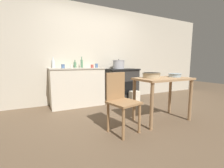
# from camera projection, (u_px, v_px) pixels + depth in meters

# --- Properties ---
(ground_plane) EXTENTS (14.00, 14.00, 0.00)m
(ground_plane) POSITION_uv_depth(u_px,v_px,m) (122.00, 118.00, 2.85)
(ground_plane) COLOR brown
(wall_back) EXTENTS (8.00, 0.07, 2.55)m
(wall_back) POSITION_uv_depth(u_px,v_px,m) (93.00, 54.00, 4.08)
(wall_back) COLOR beige
(wall_back) RESTS_ON ground_plane
(counter_cabinet) EXTENTS (1.27, 0.60, 0.93)m
(counter_cabinet) POSITION_uv_depth(u_px,v_px,m) (77.00, 87.00, 3.67)
(counter_cabinet) COLOR beige
(counter_cabinet) RESTS_ON ground_plane
(stove) EXTENTS (0.88, 0.57, 0.88)m
(stove) POSITION_uv_depth(u_px,v_px,m) (122.00, 84.00, 4.26)
(stove) COLOR #2D2B28
(stove) RESTS_ON ground_plane
(work_table) EXTENTS (0.99, 0.56, 0.78)m
(work_table) POSITION_uv_depth(u_px,v_px,m) (163.00, 86.00, 2.66)
(work_table) COLOR #A87F56
(work_table) RESTS_ON ground_plane
(chair) EXTENTS (0.48, 0.48, 0.89)m
(chair) POSITION_uv_depth(u_px,v_px,m) (121.00, 100.00, 2.25)
(chair) COLOR #997047
(chair) RESTS_ON ground_plane
(flour_sack) EXTENTS (0.25, 0.18, 0.30)m
(flour_sack) POSITION_uv_depth(u_px,v_px,m) (134.00, 97.00, 3.98)
(flour_sack) COLOR beige
(flour_sack) RESTS_ON ground_plane
(stock_pot) EXTENTS (0.32, 0.32, 0.26)m
(stock_pot) POSITION_uv_depth(u_px,v_px,m) (119.00, 64.00, 4.09)
(stock_pot) COLOR #A8A8AD
(stock_pot) RESTS_ON stove
(mixing_bowl_large) EXTENTS (0.24, 0.24, 0.07)m
(mixing_bowl_large) POSITION_uv_depth(u_px,v_px,m) (175.00, 75.00, 2.79)
(mixing_bowl_large) COLOR #93A8B2
(mixing_bowl_large) RESTS_ON work_table
(mixing_bowl_small) EXTENTS (0.32, 0.32, 0.09)m
(mixing_bowl_small) POSITION_uv_depth(u_px,v_px,m) (151.00, 75.00, 2.62)
(mixing_bowl_small) COLOR tan
(mixing_bowl_small) RESTS_ON work_table
(bottle_far_left) EXTENTS (0.07, 0.07, 0.19)m
(bottle_far_left) POSITION_uv_depth(u_px,v_px,m) (75.00, 65.00, 3.74)
(bottle_far_left) COLOR #517F5B
(bottle_far_left) RESTS_ON counter_cabinet
(bottle_left) EXTENTS (0.06, 0.06, 0.27)m
(bottle_left) POSITION_uv_depth(u_px,v_px,m) (82.00, 63.00, 3.75)
(bottle_left) COLOR #517F5B
(bottle_left) RESTS_ON counter_cabinet
(bottle_mid_left) EXTENTS (0.07, 0.07, 0.26)m
(bottle_mid_left) POSITION_uv_depth(u_px,v_px,m) (53.00, 64.00, 3.56)
(bottle_mid_left) COLOR silver
(bottle_mid_left) RESTS_ON counter_cabinet
(cup_center_left) EXTENTS (0.07, 0.07, 0.08)m
(cup_center_left) POSITION_uv_depth(u_px,v_px,m) (92.00, 66.00, 3.56)
(cup_center_left) COLOR #B74C42
(cup_center_left) RESTS_ON counter_cabinet
(cup_center) EXTENTS (0.07, 0.07, 0.10)m
(cup_center) POSITION_uv_depth(u_px,v_px,m) (96.00, 66.00, 3.79)
(cup_center) COLOR #4C6B99
(cup_center) RESTS_ON counter_cabinet
(cup_center_right) EXTENTS (0.08, 0.08, 0.09)m
(cup_center_right) POSITION_uv_depth(u_px,v_px,m) (63.00, 66.00, 3.30)
(cup_center_right) COLOR #4C6B99
(cup_center_right) RESTS_ON counter_cabinet
(cup_mid_right) EXTENTS (0.07, 0.07, 0.09)m
(cup_mid_right) POSITION_uv_depth(u_px,v_px,m) (71.00, 66.00, 3.38)
(cup_mid_right) COLOR silver
(cup_mid_right) RESTS_ON counter_cabinet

